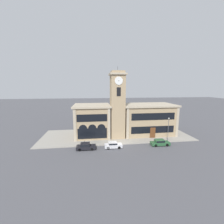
# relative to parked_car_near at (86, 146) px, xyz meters

# --- Properties ---
(ground_plane) EXTENTS (300.00, 300.00, 0.00)m
(ground_plane) POSITION_rel_parked_car_near_xyz_m (8.39, 1.58, -0.76)
(ground_plane) COLOR #4C4C51
(sidewalk_kerb) EXTENTS (41.79, 14.48, 0.15)m
(sidewalk_kerb) POSITION_rel_parked_car_near_xyz_m (8.39, 8.82, -0.69)
(sidewalk_kerb) COLOR gray
(sidewalk_kerb) RESTS_ON ground_plane
(clock_tower) EXTENTS (4.39, 4.39, 19.26)m
(clock_tower) POSITION_rel_parked_car_near_xyz_m (8.39, 6.98, 8.33)
(clock_tower) COLOR tan
(clock_tower) RESTS_ON ground_plane
(town_hall_left_wing) EXTENTS (10.12, 9.61, 9.01)m
(town_hall_left_wing) POSITION_rel_parked_car_near_xyz_m (1.53, 9.57, 3.77)
(town_hall_left_wing) COLOR tan
(town_hall_left_wing) RESTS_ON ground_plane
(town_hall_right_wing) EXTENTS (15.45, 9.61, 8.94)m
(town_hall_right_wing) POSITION_rel_parked_car_near_xyz_m (17.91, 9.57, 3.73)
(town_hall_right_wing) COLOR tan
(town_hall_right_wing) RESTS_ON ground_plane
(parked_car_near) EXTENTS (4.34, 1.92, 1.47)m
(parked_car_near) POSITION_rel_parked_car_near_xyz_m (0.00, 0.00, 0.00)
(parked_car_near) COLOR black
(parked_car_near) RESTS_ON ground_plane
(parked_car_mid) EXTENTS (4.05, 1.75, 1.40)m
(parked_car_mid) POSITION_rel_parked_car_near_xyz_m (6.25, -0.00, -0.03)
(parked_car_mid) COLOR silver
(parked_car_mid) RESTS_ON ground_plane
(parked_car_far) EXTENTS (4.51, 1.78, 1.47)m
(parked_car_far) POSITION_rel_parked_car_near_xyz_m (17.65, 0.00, 0.00)
(parked_car_far) COLOR #285633
(parked_car_far) RESTS_ON ground_plane
(street_lamp) EXTENTS (0.36, 0.36, 6.15)m
(street_lamp) POSITION_rel_parked_car_near_xyz_m (20.79, 2.22, 3.39)
(street_lamp) COLOR #4C4C51
(street_lamp) RESTS_ON sidewalk_kerb
(bollard) EXTENTS (0.18, 0.18, 1.06)m
(bollard) POSITION_rel_parked_car_near_xyz_m (-0.36, 2.02, -0.10)
(bollard) COLOR black
(bollard) RESTS_ON sidewalk_kerb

